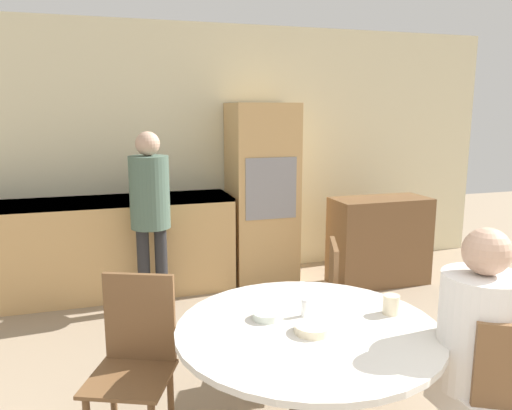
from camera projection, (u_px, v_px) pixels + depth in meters
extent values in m
cube|color=beige|center=(208.00, 153.00, 5.21)|extent=(6.57, 0.05, 2.60)
cube|color=tan|center=(97.00, 248.00, 4.70)|extent=(2.56, 0.60, 0.92)
cube|color=black|center=(94.00, 202.00, 4.62)|extent=(2.56, 0.60, 0.03)
cube|color=tan|center=(262.00, 193.00, 5.11)|extent=(0.65, 0.58, 1.81)
cube|color=gray|center=(271.00, 189.00, 4.82)|extent=(0.52, 0.01, 0.60)
cube|color=brown|center=(379.00, 241.00, 5.04)|extent=(0.98, 0.45, 0.88)
cylinder|color=brown|center=(307.00, 401.00, 2.43)|extent=(0.17, 0.17, 0.72)
cylinder|color=silver|center=(308.00, 330.00, 2.35)|extent=(1.25, 1.25, 0.03)
cube|color=brown|center=(504.00, 410.00, 2.24)|extent=(0.54, 0.54, 0.02)
cylinder|color=brown|center=(114.00, 398.00, 2.72)|extent=(0.04, 0.04, 0.41)
cylinder|color=brown|center=(171.00, 401.00, 2.68)|extent=(0.04, 0.04, 0.41)
cube|color=brown|center=(130.00, 378.00, 2.50)|extent=(0.53, 0.53, 0.02)
cube|color=brown|center=(140.00, 317.00, 2.64)|extent=(0.36, 0.18, 0.48)
cylinder|color=brown|center=(280.00, 334.00, 3.49)|extent=(0.04, 0.04, 0.41)
cylinder|color=brown|center=(278.00, 356.00, 3.18)|extent=(0.04, 0.04, 0.41)
cylinder|color=brown|center=(326.00, 335.00, 3.47)|extent=(0.04, 0.04, 0.41)
cylinder|color=brown|center=(329.00, 358.00, 3.15)|extent=(0.04, 0.04, 0.41)
cube|color=brown|center=(304.00, 314.00, 3.28)|extent=(0.52, 0.52, 0.02)
cube|color=brown|center=(333.00, 279.00, 3.22)|extent=(0.17, 0.36, 0.48)
cube|color=silver|center=(482.00, 401.00, 2.20)|extent=(0.32, 0.39, 0.12)
cylinder|color=silver|center=(480.00, 331.00, 2.19)|extent=(0.36, 0.36, 0.52)
sphere|color=tan|center=(487.00, 251.00, 2.12)|extent=(0.21, 0.21, 0.21)
cylinder|color=#262628|center=(144.00, 270.00, 4.36)|extent=(0.11, 0.11, 0.74)
cylinder|color=#262628|center=(162.00, 268.00, 4.40)|extent=(0.11, 0.11, 0.74)
cylinder|color=#4C6656|center=(150.00, 192.00, 4.25)|extent=(0.34, 0.34, 0.62)
sphere|color=tan|center=(148.00, 144.00, 4.17)|extent=(0.21, 0.21, 0.21)
cylinder|color=beige|center=(391.00, 305.00, 2.49)|extent=(0.08, 0.08, 0.10)
cylinder|color=silver|center=(267.00, 316.00, 2.43)|extent=(0.14, 0.14, 0.04)
cylinder|color=beige|center=(313.00, 329.00, 2.28)|extent=(0.17, 0.17, 0.04)
cylinder|color=white|center=(304.00, 309.00, 2.46)|extent=(0.03, 0.03, 0.07)
cylinder|color=silver|center=(305.00, 301.00, 2.46)|extent=(0.03, 0.03, 0.01)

